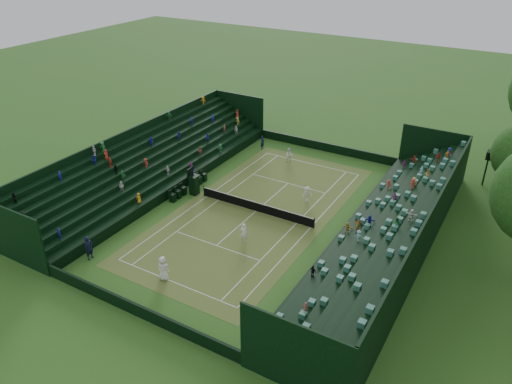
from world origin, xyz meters
TOP-DOWN VIEW (x-y plane):
  - ground at (0.00, 0.00)m, footprint 160.00×160.00m
  - court_surface at (0.00, 0.00)m, footprint 12.97×26.77m
  - perimeter_wall_north at (0.00, 15.88)m, footprint 17.17×0.20m
  - perimeter_wall_south at (0.00, -15.88)m, footprint 17.17×0.20m
  - perimeter_wall_east at (8.48, 0.00)m, footprint 0.20×31.77m
  - perimeter_wall_west at (-8.48, 0.00)m, footprint 0.20×31.77m
  - north_grandstand at (12.66, 0.00)m, footprint 6.60×32.00m
  - south_grandstand at (-12.66, 0.00)m, footprint 6.60×32.00m
  - tennis_net at (0.00, 0.00)m, footprint 11.67×0.10m
  - scoreboard_tower at (17.75, 16.00)m, footprint 2.00×1.00m
  - umpire_chair at (-6.85, -0.14)m, footprint 0.94×0.94m
  - courtside_chairs at (-7.71, 0.10)m, footprint 0.53×5.50m
  - player_near_west at (-0.86, -11.95)m, footprint 1.00×0.70m
  - player_near_east at (1.66, -4.77)m, footprint 0.74×0.59m
  - player_far_west at (-2.31, 11.16)m, footprint 0.94×0.84m
  - player_far_east at (3.22, 4.01)m, footprint 1.13×1.12m
  - line_judge_north at (-6.57, 12.70)m, footprint 0.42×0.62m
  - line_judge_south at (-7.49, -12.85)m, footprint 0.51×0.75m

SIDE VIEW (x-z plane):
  - ground at x=0.00m, z-range 0.00..0.00m
  - court_surface at x=0.00m, z-range 0.00..0.01m
  - courtside_chairs at x=-7.71m, z-range -0.14..1.02m
  - perimeter_wall_north at x=0.00m, z-range 0.00..1.00m
  - perimeter_wall_south at x=0.00m, z-range 0.00..1.00m
  - perimeter_wall_east at x=8.48m, z-range 0.00..1.00m
  - perimeter_wall_west at x=-8.48m, z-range 0.00..1.00m
  - tennis_net at x=0.00m, z-range 0.00..1.06m
  - player_far_east at x=3.22m, z-range 0.00..1.57m
  - player_far_west at x=-2.31m, z-range 0.00..1.60m
  - line_judge_north at x=-6.57m, z-range 0.00..1.66m
  - player_near_east at x=1.66m, z-range 0.00..1.76m
  - player_near_west at x=-0.86m, z-range 0.00..1.96m
  - line_judge_south at x=-7.49m, z-range 0.00..2.02m
  - umpire_chair at x=-6.85m, z-range -0.22..2.75m
  - north_grandstand at x=12.66m, z-range -0.90..4.00m
  - south_grandstand at x=-12.66m, z-range -0.90..4.00m
  - scoreboard_tower at x=17.75m, z-range 1.29..4.99m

